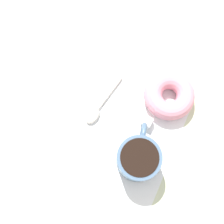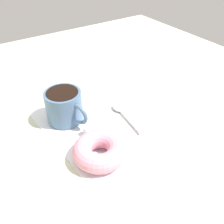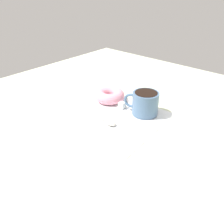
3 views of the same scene
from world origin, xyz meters
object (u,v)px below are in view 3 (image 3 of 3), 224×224
Objects in this scene: spoon at (107,121)px; sugar_cube at (122,105)px; donut at (110,95)px; coffee_cup at (145,103)px.

spoon is 6.28× the size of sugar_cube.
donut is 7.08cm from sugar_cube.
sugar_cube is (-6.86, 1.51, -0.90)cm from donut.
donut reaches higher than spoon.
coffee_cup is 1.04× the size of donut.
donut is at bearing -12.39° from sugar_cube.
coffee_cup is 5.56× the size of sugar_cube.
sugar_cube is (2.64, -10.17, 0.58)cm from spoon.
coffee_cup reaches higher than sugar_cube.
donut is 5.33× the size of sugar_cube.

